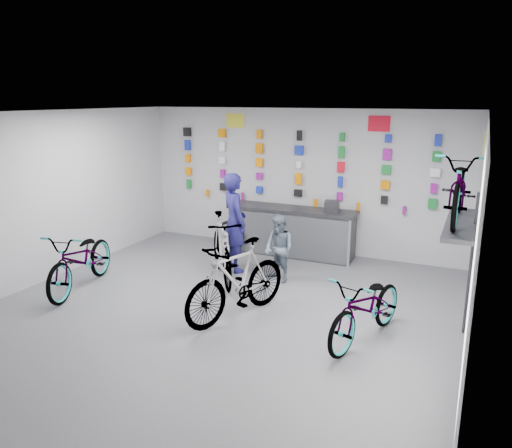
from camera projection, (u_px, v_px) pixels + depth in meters
The scene contains 20 objects.
floor at pixel (207, 321), 7.38m from camera, with size 8.00×8.00×0.00m, color #4B4B50.
ceiling at pixel (201, 114), 6.64m from camera, with size 8.00×8.00×0.00m, color white.
wall_back at pixel (300, 181), 10.54m from camera, with size 7.00×7.00×0.00m, color silver.
wall_left at pixel (24, 202), 8.41m from camera, with size 8.00×8.00×0.00m, color silver.
wall_right at pixel (474, 254), 5.61m from camera, with size 8.00×8.00×0.00m, color silver.
counter at pixel (291, 232), 10.39m from camera, with size 2.70×0.66×1.00m.
merch_wall at pixel (300, 166), 10.39m from camera, with size 5.58×0.08×1.56m.
wall_bracket at pixel (462, 230), 6.75m from camera, with size 0.39×1.90×2.00m.
sign_left at pixel (235, 121), 10.82m from camera, with size 0.42×0.02×0.30m, color yellow.
sign_right at pixel (379, 124), 9.58m from camera, with size 0.42×0.02×0.30m, color red.
sign_side at pixel (484, 143), 6.40m from camera, with size 0.02×0.40×0.30m, color yellow.
bike_left at pixel (81, 259), 8.49m from camera, with size 0.71×2.03×1.07m, color gray.
bike_center at pixel (237, 280), 7.38m from camera, with size 0.55×1.96×1.18m, color gray.
bike_right at pixel (367, 308), 6.68m from camera, with size 0.64×1.83×0.96m, color gray.
bike_service at pixel (222, 248), 8.91m from camera, with size 0.56×1.99×1.20m, color gray.
bike_wall at pixel (460, 187), 6.64m from camera, with size 0.63×1.80×0.95m, color gray.
clerk at pixel (235, 222), 9.34m from camera, with size 0.68×0.45×1.87m, color #1A1853.
customer at pixel (279, 249), 8.85m from camera, with size 0.59×0.46×1.21m, color slate.
spare_wheel at pixel (230, 237), 10.60m from camera, with size 0.68×0.12×0.69m.
register at pixel (332, 206), 9.90m from camera, with size 0.28×0.30×0.22m, color black.
Camera 1 is at (3.47, -5.89, 3.22)m, focal length 35.00 mm.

